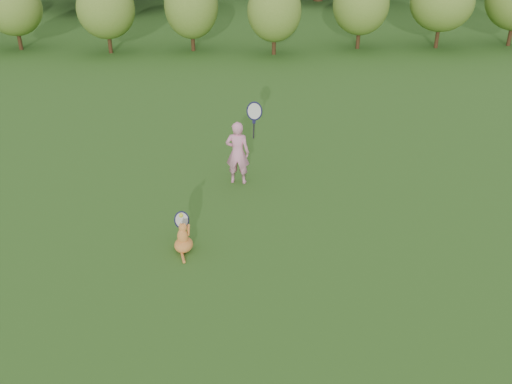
{
  "coord_description": "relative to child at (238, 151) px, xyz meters",
  "views": [
    {
      "loc": [
        -0.31,
        -7.57,
        5.16
      ],
      "look_at": [
        0.2,
        0.8,
        0.7
      ],
      "focal_mm": 40.0,
      "sensor_mm": 36.0,
      "label": 1
    }
  ],
  "objects": [
    {
      "name": "shrub_row",
      "position": [
        0.04,
        10.45,
        0.73
      ],
      "size": [
        28.0,
        3.0,
        2.8
      ],
      "primitive_type": null,
      "color": "olive",
      "rests_on": "ground"
    },
    {
      "name": "ground",
      "position": [
        0.04,
        -2.55,
        -0.67
      ],
      "size": [
        100.0,
        100.0,
        0.0
      ],
      "primitive_type": "plane",
      "color": "#254B15",
      "rests_on": "ground"
    },
    {
      "name": "child",
      "position": [
        0.0,
        0.0,
        0.0
      ],
      "size": [
        0.74,
        0.47,
        1.91
      ],
      "rotation": [
        0.0,
        0.0,
        2.95
      ],
      "color": "pink",
      "rests_on": "ground"
    },
    {
      "name": "cat",
      "position": [
        -0.97,
        -2.36,
        -0.41
      ],
      "size": [
        0.45,
        0.75,
        0.67
      ],
      "rotation": [
        0.0,
        0.0,
        -0.25
      ],
      "color": "orange",
      "rests_on": "ground"
    },
    {
      "name": "tennis_ball",
      "position": [
        -0.97,
        -2.35,
        -0.03
      ],
      "size": [
        0.07,
        0.07,
        0.07
      ],
      "color": "#C4D118",
      "rests_on": "ground"
    }
  ]
}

